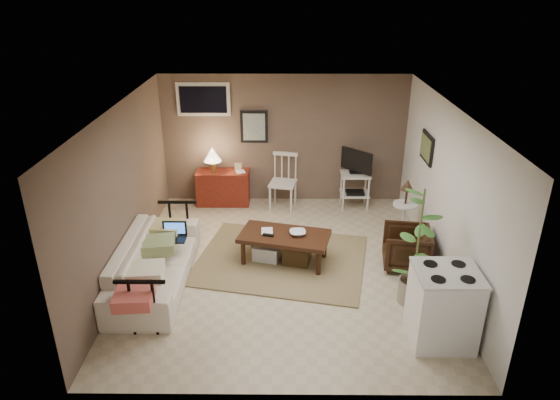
{
  "coord_description": "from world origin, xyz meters",
  "views": [
    {
      "loc": [
        -0.01,
        -6.39,
        3.94
      ],
      "look_at": [
        -0.06,
        0.35,
        0.93
      ],
      "focal_mm": 32.0,
      "sensor_mm": 36.0,
      "label": 1
    }
  ],
  "objects_px": {
    "red_console": "(222,184)",
    "sofa": "(154,255)",
    "spindle_chair": "(283,183)",
    "coffee_table": "(284,246)",
    "tv_stand": "(355,178)",
    "side_table": "(406,203)",
    "armchair": "(406,246)",
    "potted_plant": "(418,243)",
    "stove": "(443,306)"
  },
  "relations": [
    {
      "from": "spindle_chair",
      "to": "side_table",
      "type": "relative_size",
      "value": 0.98
    },
    {
      "from": "potted_plant",
      "to": "stove",
      "type": "distance_m",
      "value": 0.88
    },
    {
      "from": "coffee_table",
      "to": "sofa",
      "type": "height_order",
      "value": "sofa"
    },
    {
      "from": "sofa",
      "to": "tv_stand",
      "type": "bearing_deg",
      "value": -50.33
    },
    {
      "from": "spindle_chair",
      "to": "armchair",
      "type": "xyz_separation_m",
      "value": [
        1.82,
        -2.09,
        -0.14
      ]
    },
    {
      "from": "spindle_chair",
      "to": "stove",
      "type": "bearing_deg",
      "value": -63.6
    },
    {
      "from": "red_console",
      "to": "spindle_chair",
      "type": "distance_m",
      "value": 1.16
    },
    {
      "from": "side_table",
      "to": "potted_plant",
      "type": "xyz_separation_m",
      "value": [
        -0.25,
        -1.75,
        0.23
      ]
    },
    {
      "from": "red_console",
      "to": "stove",
      "type": "relative_size",
      "value": 1.19
    },
    {
      "from": "coffee_table",
      "to": "armchair",
      "type": "bearing_deg",
      "value": -3.39
    },
    {
      "from": "sofa",
      "to": "armchair",
      "type": "distance_m",
      "value": 3.63
    },
    {
      "from": "armchair",
      "to": "coffee_table",
      "type": "bearing_deg",
      "value": -85.5
    },
    {
      "from": "red_console",
      "to": "spindle_chair",
      "type": "relative_size",
      "value": 1.1
    },
    {
      "from": "armchair",
      "to": "potted_plant",
      "type": "height_order",
      "value": "potted_plant"
    },
    {
      "from": "armchair",
      "to": "potted_plant",
      "type": "distance_m",
      "value": 1.05
    },
    {
      "from": "spindle_chair",
      "to": "armchair",
      "type": "bearing_deg",
      "value": -48.99
    },
    {
      "from": "tv_stand",
      "to": "potted_plant",
      "type": "relative_size",
      "value": 0.67
    },
    {
      "from": "spindle_chair",
      "to": "stove",
      "type": "height_order",
      "value": "spindle_chair"
    },
    {
      "from": "armchair",
      "to": "red_console",
      "type": "bearing_deg",
      "value": -119.26
    },
    {
      "from": "coffee_table",
      "to": "tv_stand",
      "type": "distance_m",
      "value": 2.41
    },
    {
      "from": "coffee_table",
      "to": "potted_plant",
      "type": "distance_m",
      "value": 2.06
    },
    {
      "from": "red_console",
      "to": "armchair",
      "type": "height_order",
      "value": "red_console"
    },
    {
      "from": "potted_plant",
      "to": "stove",
      "type": "bearing_deg",
      "value": -79.12
    },
    {
      "from": "spindle_chair",
      "to": "potted_plant",
      "type": "height_order",
      "value": "potted_plant"
    },
    {
      "from": "armchair",
      "to": "stove",
      "type": "xyz_separation_m",
      "value": [
        0.04,
        -1.65,
        0.13
      ]
    },
    {
      "from": "red_console",
      "to": "stove",
      "type": "bearing_deg",
      "value": -52.38
    },
    {
      "from": "spindle_chair",
      "to": "stove",
      "type": "relative_size",
      "value": 1.08
    },
    {
      "from": "red_console",
      "to": "sofa",
      "type": "bearing_deg",
      "value": -103.21
    },
    {
      "from": "stove",
      "to": "coffee_table",
      "type": "bearing_deg",
      "value": 136.34
    },
    {
      "from": "armchair",
      "to": "stove",
      "type": "relative_size",
      "value": 0.71
    },
    {
      "from": "red_console",
      "to": "stove",
      "type": "height_order",
      "value": "red_console"
    },
    {
      "from": "potted_plant",
      "to": "armchair",
      "type": "bearing_deg",
      "value": 83.2
    },
    {
      "from": "armchair",
      "to": "side_table",
      "type": "bearing_deg",
      "value": 178.13
    },
    {
      "from": "stove",
      "to": "red_console",
      "type": "bearing_deg",
      "value": 127.62
    },
    {
      "from": "sofa",
      "to": "spindle_chair",
      "type": "distance_m",
      "value": 3.12
    },
    {
      "from": "red_console",
      "to": "tv_stand",
      "type": "relative_size",
      "value": 1.01
    },
    {
      "from": "armchair",
      "to": "sofa",
      "type": "bearing_deg",
      "value": -74.61
    },
    {
      "from": "side_table",
      "to": "armchair",
      "type": "height_order",
      "value": "side_table"
    },
    {
      "from": "tv_stand",
      "to": "armchair",
      "type": "bearing_deg",
      "value": -76.98
    },
    {
      "from": "sofa",
      "to": "potted_plant",
      "type": "height_order",
      "value": "potted_plant"
    },
    {
      "from": "red_console",
      "to": "stove",
      "type": "xyz_separation_m",
      "value": [
        3.0,
        -3.9,
        0.08
      ]
    },
    {
      "from": "coffee_table",
      "to": "sofa",
      "type": "distance_m",
      "value": 1.9
    },
    {
      "from": "coffee_table",
      "to": "side_table",
      "type": "distance_m",
      "value": 2.12
    },
    {
      "from": "coffee_table",
      "to": "stove",
      "type": "distance_m",
      "value": 2.55
    },
    {
      "from": "red_console",
      "to": "armchair",
      "type": "xyz_separation_m",
      "value": [
        2.96,
        -2.24,
        -0.05
      ]
    },
    {
      "from": "stove",
      "to": "side_table",
      "type": "bearing_deg",
      "value": 87.56
    },
    {
      "from": "armchair",
      "to": "stove",
      "type": "height_order",
      "value": "stove"
    },
    {
      "from": "spindle_chair",
      "to": "potted_plant",
      "type": "distance_m",
      "value": 3.46
    },
    {
      "from": "coffee_table",
      "to": "red_console",
      "type": "xyz_separation_m",
      "value": [
        -1.16,
        2.14,
        0.11
      ]
    },
    {
      "from": "tv_stand",
      "to": "stove",
      "type": "xyz_separation_m",
      "value": [
        0.53,
        -3.76,
        -0.12
      ]
    }
  ]
}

